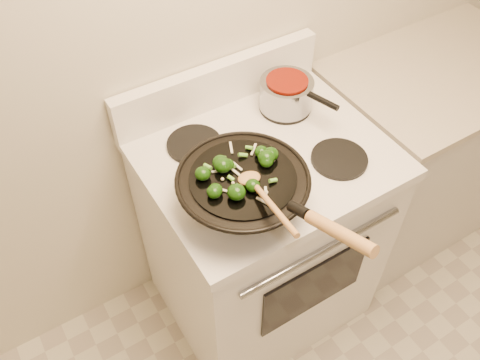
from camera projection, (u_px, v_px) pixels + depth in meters
stove at (261, 234)px, 1.97m from camera, size 0.78×0.67×1.08m
counter_unit at (417, 151)px, 2.30m from camera, size 0.89×0.62×0.91m
wok at (244, 190)px, 1.43m from camera, size 0.38×0.62×0.26m
stirfry at (239, 170)px, 1.39m from camera, size 0.25×0.27×0.04m
wooden_spoon at (261, 193)px, 1.31m from camera, size 0.08×0.29×0.08m
saucepan at (287, 93)px, 1.73m from camera, size 0.18×0.29×0.11m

